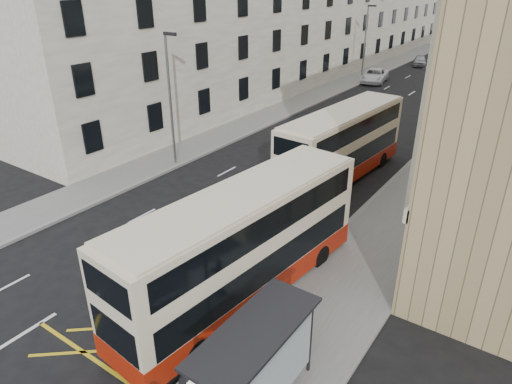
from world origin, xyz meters
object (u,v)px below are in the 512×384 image
Objects in this scene: street_lamp_near at (170,93)px; white_van at (375,76)px; pedestrian_far at (302,323)px; car_dark at (448,47)px; car_red at (501,58)px; double_decker_rear at (342,145)px; bus_shelter at (251,362)px; street_lamp_far at (366,39)px; car_silver at (420,61)px; double_decker_front at (243,246)px.

street_lamp_near reaches higher than white_van.
pedestrian_far is 0.36× the size of car_dark.
white_van is (-13.25, 40.03, -0.19)m from pedestrian_far.
double_decker_rear is at bearing 83.30° from car_red.
bus_shelter is 17.11m from double_decker_rear.
double_decker_rear is at bearing 107.31° from bus_shelter.
street_lamp_near is (-14.69, 12.39, 2.50)m from bus_shelter.
street_lamp_far is 1.55× the size of car_red.
car_silver is 15.17m from car_dark.
double_decker_rear is (9.60, -26.05, -2.49)m from street_lamp_far.
white_van is 13.17m from car_silver.
double_decker_rear is 48.02m from car_red.
white_van reaches higher than car_dark.
car_silver is at bearing 105.48° from double_decker_front.
double_decker_front is at bearing -72.31° from car_dark.
street_lamp_near is 1.55× the size of car_red.
white_van is at bearing 87.87° from street_lamp_near.
street_lamp_far reaches higher than double_decker_front.
double_decker_front is 2.85× the size of car_silver.
car_dark is 0.84× the size of car_red.
double_decker_front is 2.16× the size of car_red.
double_decker_rear is 2.73× the size of car_silver.
street_lamp_near is 30.00m from street_lamp_far.
pedestrian_far is 0.40× the size of car_silver.
car_red is (1.20, 47.99, -1.40)m from double_decker_rear.
double_decker_front is 3.47m from pedestrian_far.
bus_shelter is 72.65m from car_dark.
street_lamp_far is 0.72× the size of double_decker_front.
bus_shelter reaches higher than car_silver.
bus_shelter is 57.74m from car_silver.
white_van is at bearing -46.46° from pedestrian_far.
street_lamp_near reaches higher than pedestrian_far.
street_lamp_far reaches higher than white_van.
white_van is at bearing 110.29° from double_decker_front.
white_van is at bearing -82.16° from car_dark.
pedestrian_far is (3.05, -1.01, -1.30)m from double_decker_front.
pedestrian_far is 69.41m from car_dark.
car_silver is (2.30, 13.98, -3.97)m from street_lamp_far.
street_lamp_near is 1.51× the size of white_van.
street_lamp_near is 1.00× the size of street_lamp_far.
double_decker_rear reaches higher than bus_shelter.
white_van is at bearing 107.39° from bus_shelter.
car_dark is (2.18, 29.15, -3.92)m from street_lamp_far.
bus_shelter is 2.73× the size of pedestrian_far.
double_decker_rear is 2.03× the size of white_van.
white_van is 28.31m from car_dark.
double_decker_rear is 40.72m from car_silver.
white_van is (-10.20, 39.02, -1.50)m from double_decker_front.
car_red is at bearing 93.46° from bus_shelter.
pedestrian_far is at bearing -69.93° from car_dark.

